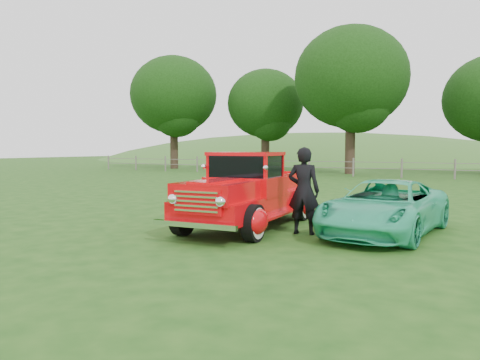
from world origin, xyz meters
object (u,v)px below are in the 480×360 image
at_px(tree_far_west, 174,95).
at_px(teal_sedan, 385,207).
at_px(man, 304,191).
at_px(tree_mid_west, 265,104).
at_px(red_pickup, 247,194).
at_px(tree_near_west, 351,78).

height_order(tree_far_west, teal_sedan, tree_far_west).
height_order(tree_far_west, man, tree_far_west).
distance_m(tree_mid_west, man, 30.02).
bearing_deg(man, tree_mid_west, -71.41).
relative_size(tree_mid_west, red_pickup, 1.68).
height_order(tree_near_west, red_pickup, tree_near_west).
relative_size(red_pickup, man, 2.66).
relative_size(tree_mid_west, tree_near_west, 0.81).
relative_size(red_pickup, teal_sedan, 1.19).
distance_m(tree_far_west, red_pickup, 31.82).
distance_m(tree_far_west, tree_near_west, 16.03).
height_order(tree_far_west, red_pickup, tree_far_west).
bearing_deg(man, tree_far_west, -57.00).
distance_m(tree_mid_west, red_pickup, 29.25).
bearing_deg(tree_far_west, man, -49.52).
height_order(red_pickup, man, man).
xyz_separation_m(tree_near_west, man, (5.04, -23.65, -5.85)).
relative_size(tree_far_west, tree_near_west, 0.95).
distance_m(tree_far_west, tree_mid_west, 8.30).
bearing_deg(red_pickup, man, -9.90).
bearing_deg(tree_mid_west, red_pickup, -66.39).
distance_m(red_pickup, teal_sedan, 3.12).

